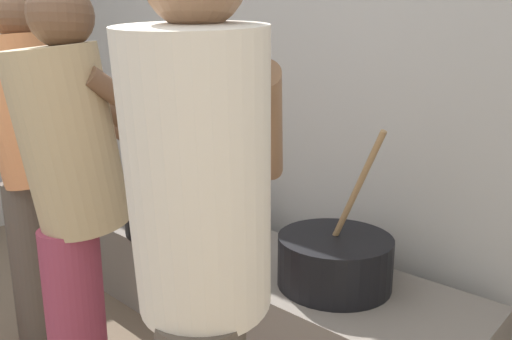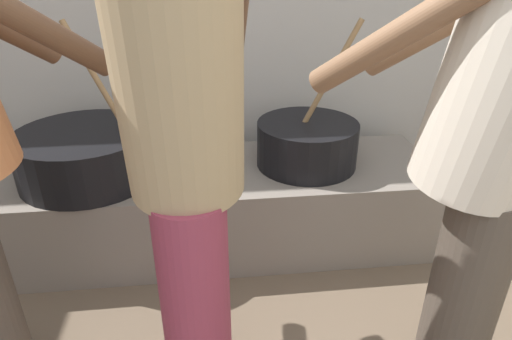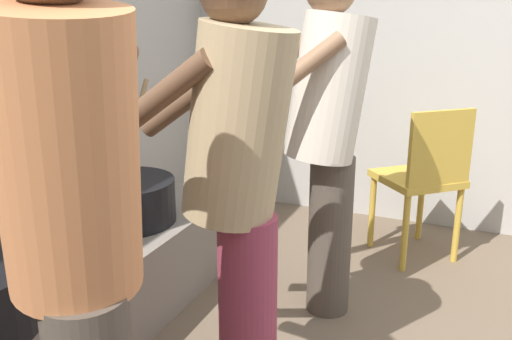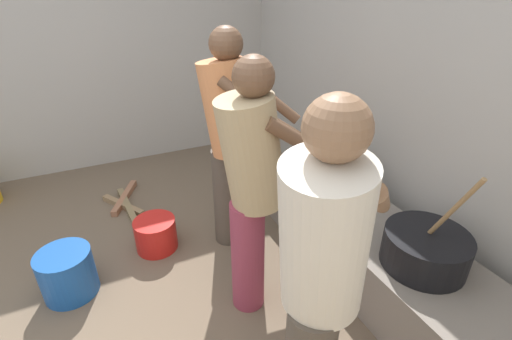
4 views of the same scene
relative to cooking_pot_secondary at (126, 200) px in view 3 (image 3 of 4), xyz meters
name	(u,v)px [view 3 (image 3 of 4)]	position (x,y,z in m)	size (l,w,h in m)	color
hearth_ledge	(60,308)	(-0.49, 0.00, -0.31)	(2.18, 0.60, 0.40)	slate
cooking_pot_secondary	(126,200)	(0.00, 0.00, 0.00)	(0.46, 0.46, 0.66)	black
cook_in_tan_shirt	(238,176)	(-0.51, -0.82, 0.37)	(0.35, 0.65, 1.54)	#8C3347
cook_in_orange_shirt	(75,231)	(-1.14, -0.71, 0.41)	(0.68, 0.71, 1.60)	#4C4238
cook_in_cream_shirt	(327,127)	(0.24, -0.90, 0.38)	(0.66, 0.71, 1.56)	#4C4238
chair_yellow	(424,176)	(1.00, -1.25, -0.01)	(0.56, 0.56, 0.88)	gold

